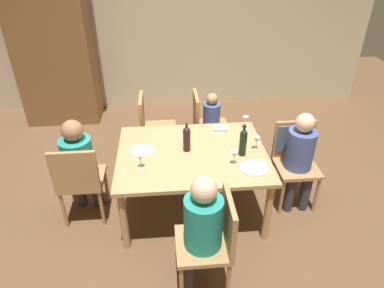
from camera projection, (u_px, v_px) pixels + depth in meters
ground_plane at (192, 206)px, 3.87m from camera, size 10.00×10.00×0.00m
rear_room_partition at (176, 25)px, 5.52m from camera, size 6.40×0.12×2.70m
armoire_cabinet at (54, 52)px, 5.13m from camera, size 1.18×0.62×2.18m
dining_table at (192, 159)px, 3.53m from camera, size 1.51×1.19×0.72m
chair_left_end at (80, 179)px, 3.43m from camera, size 0.44×0.44×0.92m
chair_near at (214, 237)px, 2.77m from camera, size 0.44×0.44×0.92m
chair_right_end at (295, 151)px, 3.75m from camera, size 0.44×0.46×0.92m
chair_far_right at (205, 123)px, 4.43m from camera, size 0.44×0.44×0.92m
chair_far_left at (152, 125)px, 4.38m from camera, size 0.44×0.44×0.92m
person_woman_host at (80, 162)px, 3.46m from camera, size 0.31×0.35×1.14m
person_man_bearded at (200, 227)px, 2.70m from camera, size 0.35×0.31×1.13m
person_man_guest at (300, 155)px, 3.59m from camera, size 0.29×0.34×1.11m
person_child_small at (213, 120)px, 4.43m from camera, size 0.25×0.22×0.94m
wine_bottle_tall_green at (187, 138)px, 3.45m from camera, size 0.08×0.08×0.31m
wine_bottle_dark_red at (243, 142)px, 3.37m from camera, size 0.07×0.07×0.34m
wine_glass_near_left at (140, 159)px, 3.20m from camera, size 0.07×0.07×0.15m
wine_glass_centre at (246, 120)px, 3.86m from camera, size 0.07×0.07×0.15m
wine_glass_near_right at (234, 155)px, 3.25m from camera, size 0.07×0.07×0.15m
wine_glass_far at (257, 140)px, 3.48m from camera, size 0.07×0.07×0.15m
dinner_plate_host at (254, 168)px, 3.25m from camera, size 0.27×0.27×0.01m
dinner_plate_guest_left at (142, 151)px, 3.50m from camera, size 0.24×0.24×0.01m
folded_napkin at (221, 128)px, 3.88m from camera, size 0.18×0.15×0.03m
handbag at (186, 151)px, 4.64m from camera, size 0.18×0.30×0.22m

